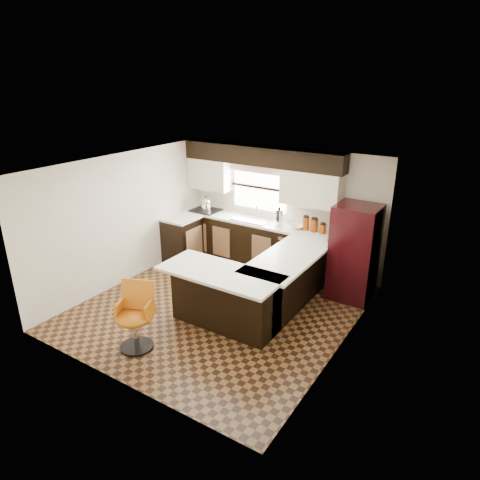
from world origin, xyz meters
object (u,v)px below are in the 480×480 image
Objects in this scene: peninsula_long at (285,283)px; bar_chair at (134,318)px; peninsula_return at (225,299)px; refrigerator at (354,253)px.

bar_chair is at bearing -119.90° from peninsula_long.
peninsula_long is 1.11m from peninsula_return.
refrigerator is (0.82, 0.97, 0.39)m from peninsula_long.
refrigerator reaches higher than peninsula_long.
refrigerator is 1.72× the size of bar_chair.
bar_chair is at bearing -121.16° from peninsula_return.
refrigerator is at bearing 49.63° from peninsula_long.
refrigerator is 3.78m from bar_chair.
peninsula_return is (-0.53, -0.97, 0.00)m from peninsula_long.
peninsula_return is 1.40m from bar_chair.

